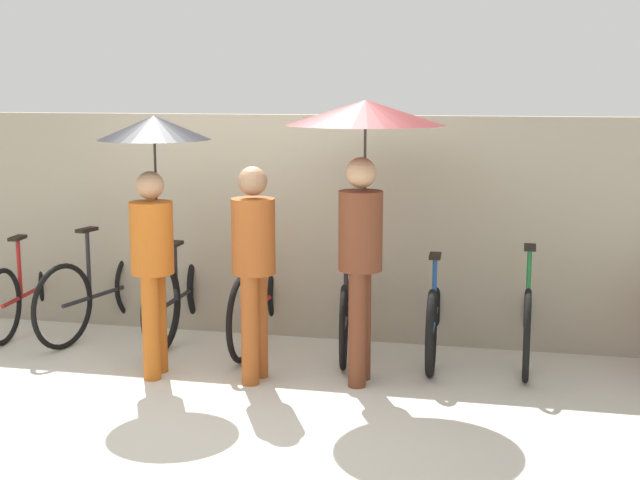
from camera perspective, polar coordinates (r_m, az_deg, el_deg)
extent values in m
plane|color=beige|center=(6.42, -7.20, -10.05)|extent=(30.00, 30.00, 0.00)
cube|color=gray|center=(7.76, -3.10, 0.90)|extent=(13.59, 0.12, 1.93)
torus|color=black|center=(8.94, -16.62, -2.45)|extent=(0.10, 0.66, 0.66)
torus|color=black|center=(8.01, -19.66, -4.04)|extent=(0.10, 0.66, 0.66)
cylinder|color=maroon|center=(8.47, -18.05, -3.20)|extent=(0.13, 1.06, 0.04)
cylinder|color=maroon|center=(8.26, -18.69, -1.74)|extent=(0.04, 0.04, 0.52)
cube|color=black|center=(8.21, -18.80, 0.13)|extent=(0.11, 0.21, 0.03)
cylinder|color=maroon|center=(8.87, -16.74, -0.05)|extent=(0.04, 0.04, 0.76)
cylinder|color=maroon|center=(8.82, -16.86, 2.39)|extent=(0.44, 0.07, 0.03)
torus|color=black|center=(8.51, -11.45, -2.63)|extent=(0.21, 0.71, 0.72)
torus|color=black|center=(7.72, -16.14, -4.11)|extent=(0.21, 0.71, 0.72)
cylinder|color=black|center=(8.11, -13.68, -3.33)|extent=(0.27, 1.03, 0.04)
cylinder|color=black|center=(7.91, -14.60, -1.55)|extent=(0.04, 0.04, 0.58)
cube|color=black|center=(7.86, -14.70, 0.64)|extent=(0.13, 0.22, 0.03)
cylinder|color=black|center=(8.44, -11.53, -0.27)|extent=(0.04, 0.04, 0.71)
cylinder|color=black|center=(8.38, -11.61, 2.11)|extent=(0.43, 0.13, 0.03)
torus|color=black|center=(8.31, -7.47, -2.70)|extent=(0.06, 0.75, 0.75)
torus|color=black|center=(7.42, -10.11, -4.32)|extent=(0.06, 0.75, 0.75)
cylinder|color=black|center=(7.86, -8.72, -3.46)|extent=(0.04, 0.99, 0.04)
cylinder|color=black|center=(7.66, -9.23, -2.07)|extent=(0.04, 0.04, 0.46)
cube|color=black|center=(7.61, -9.29, -0.25)|extent=(0.09, 0.20, 0.03)
cylinder|color=black|center=(8.26, -7.51, -0.75)|extent=(0.04, 0.04, 0.58)
cylinder|color=black|center=(8.21, -7.56, 1.23)|extent=(0.44, 0.03, 0.03)
torus|color=black|center=(8.10, -2.54, -3.11)|extent=(0.06, 0.71, 0.71)
torus|color=black|center=(7.10, -4.97, -5.02)|extent=(0.06, 0.71, 0.71)
cylinder|color=maroon|center=(7.60, -3.67, -4.00)|extent=(0.06, 1.08, 0.04)
cylinder|color=maroon|center=(7.36, -4.13, -2.23)|extent=(0.04, 0.04, 0.56)
cube|color=black|center=(7.30, -4.16, 0.03)|extent=(0.09, 0.20, 0.03)
cylinder|color=maroon|center=(8.03, -2.56, -0.53)|extent=(0.04, 0.04, 0.74)
cylinder|color=maroon|center=(7.97, -2.58, 2.09)|extent=(0.44, 0.04, 0.03)
torus|color=black|center=(7.93, 1.89, -3.58)|extent=(0.14, 0.66, 0.66)
torus|color=black|center=(6.91, 1.53, -5.61)|extent=(0.14, 0.66, 0.66)
cylinder|color=black|center=(7.42, 1.72, -4.53)|extent=(0.19, 1.04, 0.04)
cylinder|color=black|center=(7.18, 1.67, -2.92)|extent=(0.04, 0.04, 0.51)
cube|color=black|center=(7.12, 1.68, -0.80)|extent=(0.12, 0.21, 0.03)
cylinder|color=black|center=(7.85, 1.90, -1.16)|extent=(0.04, 0.04, 0.68)
cylinder|color=black|center=(7.79, 1.92, 1.31)|extent=(0.44, 0.09, 0.03)
torus|color=black|center=(7.85, 7.56, -3.77)|extent=(0.09, 0.67, 0.67)
torus|color=black|center=(6.80, 7.13, -5.94)|extent=(0.09, 0.67, 0.67)
cylinder|color=#19478C|center=(7.32, 7.36, -4.78)|extent=(0.08, 1.10, 0.04)
cylinder|color=#19478C|center=(7.08, 7.33, -3.17)|extent=(0.04, 0.04, 0.51)
cube|color=black|center=(7.02, 7.38, -1.02)|extent=(0.10, 0.20, 0.03)
cylinder|color=#19478C|center=(7.78, 7.62, -1.41)|extent=(0.04, 0.04, 0.66)
cylinder|color=#19478C|center=(7.73, 7.67, 0.98)|extent=(0.44, 0.05, 0.03)
torus|color=black|center=(7.84, 13.11, -3.85)|extent=(0.05, 0.70, 0.70)
torus|color=black|center=(6.80, 13.09, -5.97)|extent=(0.05, 0.70, 0.70)
cylinder|color=#19662D|center=(7.32, 13.10, -4.83)|extent=(0.05, 1.08, 0.04)
cylinder|color=#19662D|center=(7.07, 13.19, -2.92)|extent=(0.04, 0.04, 0.59)
cube|color=black|center=(7.00, 13.29, -0.46)|extent=(0.09, 0.20, 0.03)
cylinder|color=#19662D|center=(7.77, 13.21, -1.44)|extent=(0.04, 0.04, 0.67)
cylinder|color=#19662D|center=(7.71, 13.31, 1.00)|extent=(0.44, 0.03, 0.03)
cylinder|color=#B25619|center=(6.77, -10.77, -5.55)|extent=(0.13, 0.13, 0.79)
cylinder|color=#B25619|center=(6.94, -10.31, -5.16)|extent=(0.13, 0.13, 0.79)
cylinder|color=#B25619|center=(6.71, -10.72, 0.14)|extent=(0.32, 0.32, 0.54)
sphere|color=tan|center=(6.66, -10.83, 3.47)|extent=(0.21, 0.21, 0.21)
cylinder|color=#332D28|center=(6.79, -10.46, 3.44)|extent=(0.02, 0.02, 0.69)
cone|color=black|center=(6.76, -10.58, 7.09)|extent=(0.84, 0.84, 0.18)
cylinder|color=#9E4C1E|center=(6.56, -4.51, -5.80)|extent=(0.13, 0.13, 0.82)
cylinder|color=#9E4C1E|center=(6.72, -3.92, -5.41)|extent=(0.13, 0.13, 0.82)
cylinder|color=#9E4C1E|center=(6.49, -4.29, 0.24)|extent=(0.32, 0.32, 0.56)
sphere|color=#997051|center=(6.43, -4.33, 3.78)|extent=(0.21, 0.21, 0.21)
cylinder|color=brown|center=(6.49, 2.40, -5.79)|extent=(0.13, 0.13, 0.85)
cylinder|color=brown|center=(6.66, 2.72, -5.38)|extent=(0.13, 0.13, 0.85)
cylinder|color=brown|center=(6.42, 2.61, 0.59)|extent=(0.32, 0.32, 0.58)
sphere|color=tan|center=(6.37, 2.64, 4.33)|extent=(0.22, 0.22, 0.22)
cylinder|color=#332D28|center=(6.51, 2.89, 4.19)|extent=(0.02, 0.02, 0.72)
cone|color=#591919|center=(6.48, 2.92, 8.15)|extent=(1.15, 1.15, 0.18)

